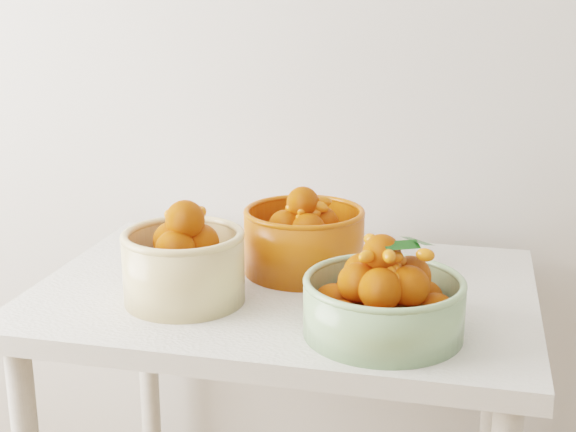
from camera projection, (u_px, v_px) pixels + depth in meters
The scene contains 4 objects.
table at pixel (285, 329), 1.66m from camera, with size 1.00×0.70×0.75m.
bowl_cream at pixel (183, 263), 1.54m from camera, with size 0.25×0.25×0.20m.
bowl_green at pixel (384, 300), 1.39m from camera, with size 0.37×0.37×0.18m.
bowl_orange at pixel (304, 238), 1.70m from camera, with size 0.26×0.26×0.18m.
Camera 1 is at (0.16, 0.11, 1.34)m, focal length 50.00 mm.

